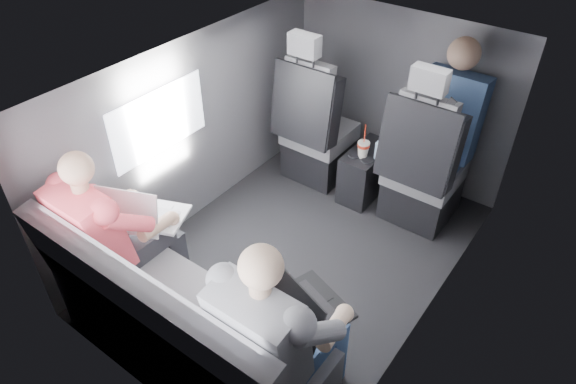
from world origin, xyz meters
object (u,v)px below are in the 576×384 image
Objects in this scene: laptop_black at (307,305)px; passenger_front_right at (450,116)px; soda_cup at (363,149)px; passenger_rear_left at (115,233)px; front_seat_right at (421,174)px; center_console at (366,172)px; front_seat_left at (316,134)px; rear_bench at (183,330)px; water_bottle at (378,150)px; passenger_rear_right at (279,333)px; laptop_white at (144,214)px.

passenger_front_right reaches higher than laptop_black.
soda_cup is 0.23× the size of passenger_rear_left.
soda_cup is 1.85m from passenger_rear_left.
front_seat_right is at bearing 60.55° from passenger_rear_left.
center_console is 1.14× the size of laptop_black.
soda_cup is at bearing -6.77° from front_seat_left.
rear_bench is 11.02× the size of water_bottle.
passenger_rear_right is (1.13, -0.00, 0.01)m from passenger_rear_left.
laptop_black is (0.58, 0.29, 0.33)m from rear_bench.
passenger_rear_right is at bearing -94.46° from laptop_black.
rear_bench is 0.66m from passenger_rear_right.
passenger_rear_left is 2.32m from passenger_front_right.
front_seat_left reaches higher than rear_bench.
water_bottle is 0.31× the size of laptop_white.
water_bottle is at bearing 26.44° from soda_cup.
front_seat_right reaches higher than water_bottle.
front_seat_left is 1.64m from laptop_white.
passenger_rear_right is at bearing -86.40° from front_seat_right.
front_seat_left is 2.71× the size of laptop_white.
laptop_white reaches higher than water_bottle.
passenger_rear_right reaches higher than laptop_white.
front_seat_left and front_seat_right have the same top height.
water_bottle is (-0.35, -0.01, 0.07)m from front_seat_right.
water_bottle is 0.55m from passenger_front_right.
water_bottle is 0.12× the size of passenger_rear_right.
center_console is at bearing 174.93° from front_seat_right.
front_seat_left is 4.66× the size of soda_cup.
laptop_white is (-0.54, 0.28, 0.33)m from rear_bench.
front_seat_left is at bearing -174.93° from center_console.
soda_cup is (0.45, -0.05, 0.07)m from front_seat_left.
front_seat_left is at bearing -164.57° from passenger_front_right.
passenger_rear_right is at bearing -72.30° from soda_cup.
laptop_black is at bearing 0.67° from laptop_white.
laptop_black is at bearing -73.35° from water_bottle.
passenger_rear_left is (-0.57, -1.85, 0.42)m from center_console.
laptop_black is at bearing -69.70° from soda_cup.
passenger_front_right is (-0.08, 2.06, 0.13)m from passenger_rear_right.
front_seat_left is 1.96m from rear_bench.
front_seat_right reaches higher than soda_cup.
passenger_front_right reaches higher than soda_cup.
center_console is 1.98m from passenger_rear_left.
passenger_rear_right reaches higher than passenger_rear_left.
front_seat_right reaches higher than rear_bench.
rear_bench is 1.31× the size of passenger_rear_right.
front_seat_right is 2.71× the size of laptop_white.
rear_bench reaches higher than center_console.
water_bottle is at bearing -24.80° from center_console.
front_seat_left is 1.42× the size of passenger_front_right.
laptop_black reaches higher than soda_cup.
passenger_front_right is at bearing 62.94° from passenger_rear_left.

